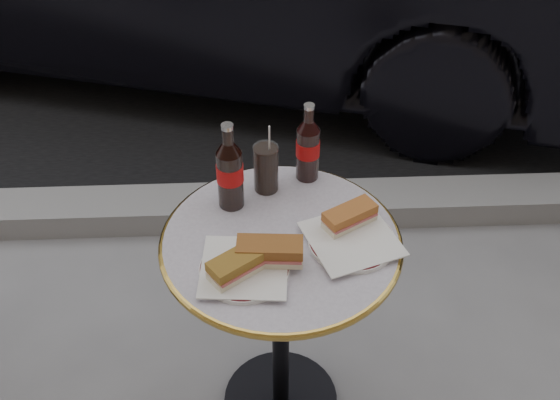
{
  "coord_description": "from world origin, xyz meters",
  "views": [
    {
      "loc": [
        -0.06,
        -1.28,
        1.97
      ],
      "look_at": [
        0.0,
        0.05,
        0.82
      ],
      "focal_mm": 45.0,
      "sensor_mm": 36.0,
      "label": 1
    }
  ],
  "objects_px": {
    "bistro_table": "(281,330)",
    "cola_glass": "(266,168)",
    "plate_left": "(244,269)",
    "plate_right": "(352,241)",
    "cola_bottle_right": "(308,142)",
    "cola_bottle_left": "(229,166)"
  },
  "relations": [
    {
      "from": "plate_right",
      "to": "cola_bottle_left",
      "type": "distance_m",
      "value": 0.37
    },
    {
      "from": "plate_right",
      "to": "cola_bottle_right",
      "type": "distance_m",
      "value": 0.31
    },
    {
      "from": "cola_bottle_left",
      "to": "cola_glass",
      "type": "bearing_deg",
      "value": 32.61
    },
    {
      "from": "bistro_table",
      "to": "plate_left",
      "type": "distance_m",
      "value": 0.4
    },
    {
      "from": "plate_left",
      "to": "cola_glass",
      "type": "height_order",
      "value": "cola_glass"
    },
    {
      "from": "plate_left",
      "to": "cola_bottle_left",
      "type": "bearing_deg",
      "value": 97.46
    },
    {
      "from": "bistro_table",
      "to": "cola_glass",
      "type": "distance_m",
      "value": 0.48
    },
    {
      "from": "bistro_table",
      "to": "cola_bottle_right",
      "type": "relative_size",
      "value": 3.07
    },
    {
      "from": "plate_right",
      "to": "cola_bottle_right",
      "type": "relative_size",
      "value": 0.94
    },
    {
      "from": "cola_bottle_left",
      "to": "cola_glass",
      "type": "distance_m",
      "value": 0.13
    },
    {
      "from": "cola_bottle_right",
      "to": "cola_glass",
      "type": "relative_size",
      "value": 1.69
    },
    {
      "from": "plate_right",
      "to": "cola_glass",
      "type": "bearing_deg",
      "value": 132.87
    },
    {
      "from": "bistro_table",
      "to": "cola_bottle_left",
      "type": "xyz_separation_m",
      "value": [
        -0.13,
        0.14,
        0.49
      ]
    },
    {
      "from": "cola_glass",
      "to": "plate_left",
      "type": "bearing_deg",
      "value": -101.27
    },
    {
      "from": "cola_glass",
      "to": "cola_bottle_right",
      "type": "bearing_deg",
      "value": 22.43
    },
    {
      "from": "cola_bottle_right",
      "to": "bistro_table",
      "type": "bearing_deg",
      "value": -108.72
    },
    {
      "from": "plate_right",
      "to": "cola_glass",
      "type": "distance_m",
      "value": 0.31
    },
    {
      "from": "plate_right",
      "to": "cola_bottle_right",
      "type": "height_order",
      "value": "cola_bottle_right"
    },
    {
      "from": "bistro_table",
      "to": "plate_left",
      "type": "bearing_deg",
      "value": -130.64
    },
    {
      "from": "cola_bottle_right",
      "to": "plate_right",
      "type": "bearing_deg",
      "value": -71.22
    },
    {
      "from": "plate_left",
      "to": "plate_right",
      "type": "relative_size",
      "value": 0.99
    },
    {
      "from": "plate_right",
      "to": "plate_left",
      "type": "bearing_deg",
      "value": -162.29
    }
  ]
}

